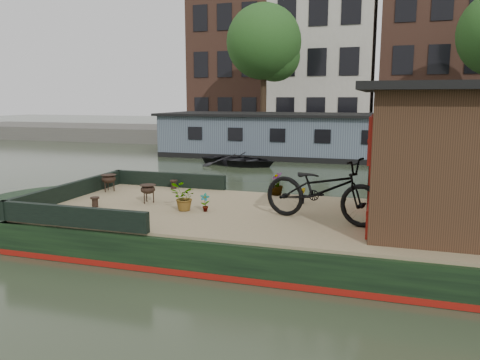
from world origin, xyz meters
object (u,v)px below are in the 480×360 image
(bicycle, at_px, (322,189))
(brazier_front, at_px, (148,194))
(brazier_rear, at_px, (109,183))
(dinghy, at_px, (240,157))
(potted_plant_a, at_px, (205,202))

(bicycle, distance_m, brazier_front, 3.74)
(bicycle, distance_m, brazier_rear, 5.34)
(brazier_front, xyz_separation_m, dinghy, (-1.22, 10.34, -0.50))
(brazier_front, bearing_deg, bicycle, -6.20)
(brazier_rear, height_order, dinghy, brazier_rear)
(bicycle, relative_size, brazier_front, 5.68)
(brazier_front, bearing_deg, dinghy, 96.73)
(potted_plant_a, bearing_deg, bicycle, -0.85)
(potted_plant_a, relative_size, brazier_front, 0.92)
(bicycle, height_order, dinghy, bicycle)
(bicycle, bearing_deg, brazier_front, 99.12)
(brazier_rear, bearing_deg, brazier_front, -29.17)
(potted_plant_a, bearing_deg, brazier_rear, 157.71)
(potted_plant_a, height_order, brazier_front, brazier_front)
(brazier_front, height_order, brazier_rear, brazier_rear)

